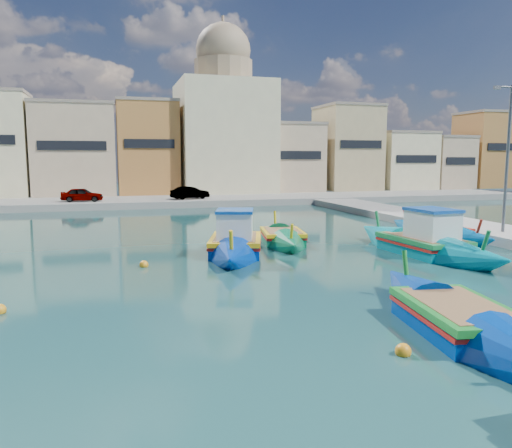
{
  "coord_description": "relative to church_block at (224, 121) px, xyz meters",
  "views": [
    {
      "loc": [
        -2.12,
        -15.34,
        4.33
      ],
      "look_at": [
        4.0,
        6.0,
        1.4
      ],
      "focal_mm": 35.0,
      "sensor_mm": 36.0,
      "label": 1
    }
  ],
  "objects": [
    {
      "name": "ground",
      "position": [
        -10.0,
        -40.0,
        -8.41
      ],
      "size": [
        160.0,
        160.0,
        0.0
      ],
      "primitive_type": "plane",
      "color": "#123637",
      "rests_on": "ground"
    },
    {
      "name": "north_quay",
      "position": [
        -10.0,
        -8.0,
        -8.11
      ],
      "size": [
        80.0,
        8.0,
        0.6
      ],
      "primitive_type": "cube",
      "color": "gray",
      "rests_on": "ground"
    },
    {
      "name": "north_townhouses",
      "position": [
        -3.32,
        -0.64,
        -3.41
      ],
      "size": [
        83.2,
        7.87,
        10.19
      ],
      "color": "tan",
      "rests_on": "ground"
    },
    {
      "name": "church_block",
      "position": [
        0.0,
        0.0,
        0.0
      ],
      "size": [
        10.0,
        10.0,
        19.1
      ],
      "color": "beige",
      "rests_on": "ground"
    },
    {
      "name": "quay_street_lamp",
      "position": [
        7.44,
        -34.0,
        -4.07
      ],
      "size": [
        1.18,
        0.16,
        8.0
      ],
      "color": "#595B60",
      "rests_on": "ground"
    },
    {
      "name": "parked_cars",
      "position": [
        -19.49,
        -9.5,
        -7.19
      ],
      "size": [
        27.95,
        2.78,
        1.29
      ],
      "color": "#4C1919",
      "rests_on": "north_quay"
    },
    {
      "name": "luzzu_turquoise_cabin",
      "position": [
        1.37,
        -35.95,
        -8.01
      ],
      "size": [
        2.92,
        10.37,
        3.29
      ],
      "color": "#008BA0",
      "rests_on": "ground"
    },
    {
      "name": "luzzu_blue_cabin",
      "position": [
        -6.83,
        -33.53,
        -8.02
      ],
      "size": [
        4.67,
        9.19,
        3.17
      ],
      "color": "#0032A1",
      "rests_on": "ground"
    },
    {
      "name": "luzzu_cyan_mid",
      "position": [
        4.83,
        -32.22,
        -8.15
      ],
      "size": [
        2.48,
        8.34,
        2.43
      ],
      "color": "#005798",
      "rests_on": "ground"
    },
    {
      "name": "luzzu_green",
      "position": [
        -3.86,
        -31.47,
        -8.15
      ],
      "size": [
        3.19,
        7.74,
        2.37
      ],
      "color": "#0A7146",
      "rests_on": "ground"
    },
    {
      "name": "luzzu_blue_south",
      "position": [
        -3.93,
        -45.16,
        -8.14
      ],
      "size": [
        3.42,
        9.23,
        2.61
      ],
      "color": "#0035A0",
      "rests_on": "ground"
    },
    {
      "name": "mooring_buoys",
      "position": [
        -8.41,
        -34.56,
        -8.33
      ],
      "size": [
        22.68,
        23.99,
        0.36
      ],
      "color": "orange",
      "rests_on": "ground"
    }
  ]
}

